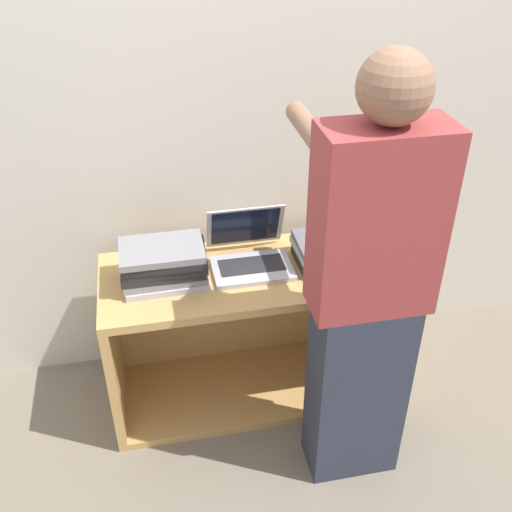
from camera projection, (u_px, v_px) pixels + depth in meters
The scene contains 7 objects.
ground_plane at pixel (264, 429), 2.59m from camera, with size 12.00×12.00×0.00m, color #756B5B.
wall_back at pixel (235, 112), 2.43m from camera, with size 8.00×0.05×2.40m.
cart at pixel (250, 324), 2.66m from camera, with size 1.23×0.51×0.66m.
laptop_open at pixel (250, 254), 2.45m from camera, with size 0.32×0.30×0.23m.
laptop_stack_left at pixel (164, 264), 2.33m from camera, with size 0.34×0.24×0.16m.
laptop_stack_right at pixel (335, 250), 2.46m from camera, with size 0.33×0.24×0.11m.
person at pixel (367, 295), 2.02m from camera, with size 0.40×0.53×1.65m.
Camera 1 is at (-0.39, -1.71, 2.05)m, focal length 42.00 mm.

